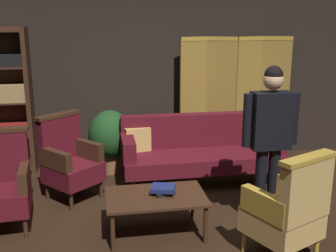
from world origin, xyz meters
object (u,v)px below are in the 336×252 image
object	(u,v)px
coffee_table	(156,200)
book_navy_cloth	(163,188)
velvet_couch	(200,148)
standing_figure	(270,132)
book_black_cloth	(163,192)
folding_screen	(234,97)
armchair_wing_right	(69,160)
potted_plant	(110,137)
armchair_wing_left	(1,184)
armchair_gilt_accent	(288,210)

from	to	relation	value
coffee_table	book_navy_cloth	world-z (taller)	book_navy_cloth
velvet_couch	book_navy_cloth	bearing A→B (deg)	-118.27
standing_figure	book_navy_cloth	bearing A→B (deg)	178.36
book_black_cloth	folding_screen	bearing A→B (deg)	55.56
armchair_wing_right	potted_plant	size ratio (longest dim) A/B	1.15
standing_figure	book_black_cloth	distance (m)	1.24
coffee_table	armchair_wing_left	bearing A→B (deg)	165.26
standing_figure	book_navy_cloth	size ratio (longest dim) A/B	7.21
book_navy_cloth	standing_figure	bearing A→B (deg)	-1.64
armchair_gilt_accent	book_navy_cloth	size ratio (longest dim) A/B	4.41
armchair_wing_right	potted_plant	distance (m)	0.95
velvet_couch	book_black_cloth	distance (m)	1.52
folding_screen	armchair_gilt_accent	bearing A→B (deg)	-98.43
armchair_gilt_accent	coffee_table	bearing A→B (deg)	149.19
folding_screen	book_black_cloth	xyz separation A→B (m)	(-1.44, -2.10, -0.55)
velvet_couch	armchair_wing_left	bearing A→B (deg)	-158.02
coffee_table	standing_figure	size ratio (longest dim) A/B	0.59
potted_plant	armchair_gilt_accent	bearing A→B (deg)	-59.27
armchair_wing_left	book_black_cloth	world-z (taller)	armchair_wing_left
potted_plant	book_navy_cloth	bearing A→B (deg)	-75.59
armchair_gilt_accent	potted_plant	world-z (taller)	armchair_gilt_accent
potted_plant	book_black_cloth	size ratio (longest dim) A/B	4.58
armchair_wing_left	potted_plant	xyz separation A→B (m)	(1.17, 1.45, 0.03)
book_navy_cloth	armchair_wing_right	bearing A→B (deg)	133.84
armchair_wing_right	book_black_cloth	world-z (taller)	armchair_wing_right
armchair_wing_left	potted_plant	distance (m)	1.86
coffee_table	book_black_cloth	xyz separation A→B (m)	(0.08, 0.03, 0.07)
velvet_couch	book_black_cloth	bearing A→B (deg)	-118.27
velvet_couch	coffee_table	xyz separation A→B (m)	(-0.80, -1.36, -0.08)
armchair_wing_left	book_black_cloth	distance (m)	1.69
velvet_couch	standing_figure	size ratio (longest dim) A/B	1.25
velvet_couch	armchair_wing_left	distance (m)	2.54
armchair_wing_right	armchair_gilt_accent	bearing A→B (deg)	-40.44
coffee_table	armchair_wing_left	distance (m)	1.62
standing_figure	armchair_wing_right	bearing A→B (deg)	153.02
armchair_wing_left	standing_figure	xyz separation A→B (m)	(2.74, -0.41, 0.54)
folding_screen	armchair_wing_left	xyz separation A→B (m)	(-3.08, -1.71, -0.50)
folding_screen	velvet_couch	xyz separation A→B (m)	(-0.72, -0.76, -0.53)
coffee_table	armchair_wing_right	bearing A→B (deg)	130.73
armchair_gilt_accent	potted_plant	bearing A→B (deg)	120.73
standing_figure	book_navy_cloth	xyz separation A→B (m)	(-1.10, 0.03, -0.54)
coffee_table	potted_plant	world-z (taller)	potted_plant
velvet_couch	coffee_table	distance (m)	1.58
armchair_wing_left	standing_figure	bearing A→B (deg)	-8.60
folding_screen	potted_plant	distance (m)	1.98
velvet_couch	armchair_wing_right	size ratio (longest dim) A/B	2.04
velvet_couch	potted_plant	distance (m)	1.29
standing_figure	book_black_cloth	world-z (taller)	standing_figure
folding_screen	standing_figure	size ratio (longest dim) A/B	1.12
standing_figure	potted_plant	world-z (taller)	standing_figure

